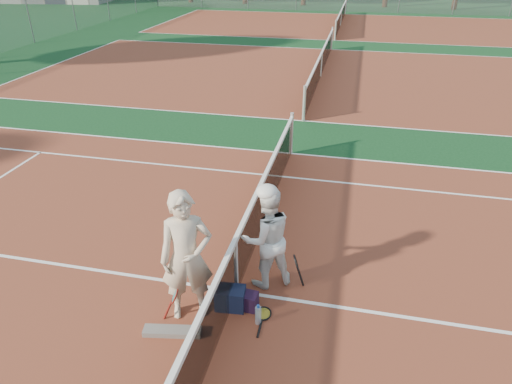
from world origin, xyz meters
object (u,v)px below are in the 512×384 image
racket_spare (263,314)px  sports_bag_purple (246,301)px  player_a (187,257)px  racket_black_held (296,271)px  racket_red (176,303)px  water_bottle (258,315)px  sports_bag_navy (230,298)px  player_b (267,238)px  net_main (236,266)px

racket_spare → sports_bag_purple: sports_bag_purple is taller
player_a → racket_spare: 1.46m
racket_black_held → racket_red: bearing=18.9°
water_bottle → racket_black_held: bearing=66.5°
racket_black_held → sports_bag_navy: size_ratio=1.34×
racket_red → racket_black_held: size_ratio=0.96×
player_b → water_bottle: bearing=63.3°
net_main → racket_red: net_main is taller
player_a → water_bottle: (1.02, -0.01, -0.86)m
racket_spare → player_b: bearing=6.9°
racket_red → sports_bag_purple: (0.94, 0.43, -0.15)m
racket_spare → water_bottle: water_bottle is taller
player_b → racket_spare: (0.11, -0.74, -0.83)m
net_main → player_a: bearing=-133.3°
player_b → sports_bag_navy: 1.05m
player_b → sports_bag_purple: size_ratio=5.18×
net_main → player_a: player_a is taller
net_main → racket_spare: bearing=-37.7°
racket_black_held → sports_bag_purple: size_ratio=1.79×
sports_bag_purple → water_bottle: water_bottle is taller
player_b → racket_black_held: player_b is taller
racket_spare → sports_bag_purple: 0.31m
net_main → player_b: 0.63m
sports_bag_purple → water_bottle: 0.37m
racket_red → player_b: bearing=25.1°
net_main → racket_black_held: size_ratio=18.79×
racket_red → water_bottle: size_ratio=1.87×
racket_black_held → water_bottle: size_ratio=1.95×
player_b → racket_spare: size_ratio=2.83×
racket_spare → sports_bag_navy: (-0.51, 0.05, 0.16)m
racket_red → player_a: bearing=24.6°
player_a → racket_spare: player_a is taller
player_a → water_bottle: size_ratio=6.70×
player_b → racket_spare: bearing=67.2°
net_main → sports_bag_purple: size_ratio=33.56×
racket_spare → net_main: bearing=50.6°
player_b → sports_bag_purple: player_b is taller
racket_red → racket_spare: (1.22, 0.34, -0.27)m
net_main → sports_bag_navy: net_main is taller
player_a → player_b: size_ratio=1.19×
sports_bag_purple → water_bottle: size_ratio=1.09×
racket_black_held → net_main: bearing=5.9°
player_a → racket_red: size_ratio=3.57×
net_main → player_a: 0.93m
racket_spare → sports_bag_navy: sports_bag_navy is taller
racket_black_held → sports_bag_navy: 1.12m
player_a → player_b: 1.33m
racket_red → sports_bag_navy: size_ratio=1.29×
player_a → net_main: bearing=23.7°
racket_spare → player_a: bearing=98.2°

